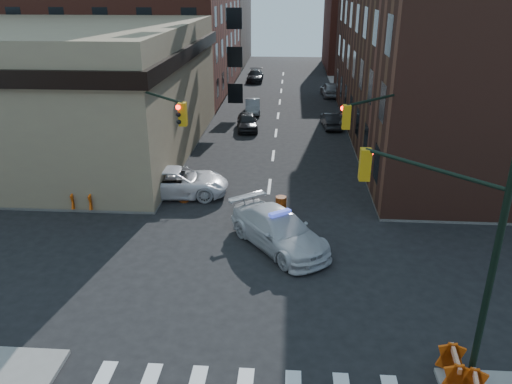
# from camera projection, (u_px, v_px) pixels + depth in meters

# --- Properties ---
(ground) EXTENTS (140.00, 140.00, 0.00)m
(ground) POSITION_uv_depth(u_px,v_px,m) (259.00, 273.00, 21.48)
(ground) COLOR black
(ground) RESTS_ON ground
(sidewalk_nw) EXTENTS (34.00, 54.50, 0.15)m
(sidewalk_nw) POSITION_uv_depth(u_px,v_px,m) (64.00, 101.00, 53.11)
(sidewalk_nw) COLOR gray
(sidewalk_nw) RESTS_ON ground
(sidewalk_ne) EXTENTS (34.00, 54.50, 0.15)m
(sidewalk_ne) POSITION_uv_depth(u_px,v_px,m) (508.00, 107.00, 50.10)
(sidewalk_ne) COLOR gray
(sidewalk_ne) RESTS_ON ground
(bank_building) EXTENTS (22.00, 22.00, 9.00)m
(bank_building) POSITION_uv_depth(u_px,v_px,m) (40.00, 89.00, 36.05)
(bank_building) COLOR #897B5A
(bank_building) RESTS_ON ground
(commercial_row_ne) EXTENTS (14.00, 34.00, 14.00)m
(commercial_row_ne) POSITION_uv_depth(u_px,v_px,m) (445.00, 47.00, 38.66)
(commercial_row_ne) COLOR #522B20
(commercial_row_ne) RESTS_ON ground
(filler_nw) EXTENTS (20.00, 18.00, 16.00)m
(filler_nw) POSITION_uv_depth(u_px,v_px,m) (182.00, 9.00, 76.54)
(filler_nw) COLOR brown
(filler_nw) RESTS_ON ground
(filler_ne) EXTENTS (16.00, 16.00, 12.00)m
(filler_ne) POSITION_uv_depth(u_px,v_px,m) (382.00, 26.00, 71.66)
(filler_ne) COLOR #5E281D
(filler_ne) RESTS_ON ground
(signal_pole_se) EXTENTS (5.40, 5.27, 8.00)m
(signal_pole_se) POSITION_uv_depth(u_px,v_px,m) (457.00, 245.00, 14.22)
(signal_pole_se) COLOR black
(signal_pole_se) RESTS_ON sidewalk_se
(signal_pole_nw) EXTENTS (3.58, 3.67, 8.00)m
(signal_pole_nw) POSITION_uv_depth(u_px,v_px,m) (150.00, 138.00, 25.11)
(signal_pole_nw) COLOR black
(signal_pole_nw) RESTS_ON sidewalk_nw
(signal_pole_ne) EXTENTS (3.67, 3.58, 8.00)m
(signal_pole_ne) POSITION_uv_depth(u_px,v_px,m) (385.00, 143.00, 24.36)
(signal_pole_ne) COLOR black
(signal_pole_ne) RESTS_ON sidewalk_ne
(tree_ne_near) EXTENTS (3.00, 3.00, 4.85)m
(tree_ne_near) POSITION_uv_depth(u_px,v_px,m) (364.00, 84.00, 43.59)
(tree_ne_near) COLOR black
(tree_ne_near) RESTS_ON sidewalk_ne
(tree_ne_far) EXTENTS (3.00, 3.00, 4.85)m
(tree_ne_far) POSITION_uv_depth(u_px,v_px,m) (354.00, 69.00, 50.95)
(tree_ne_far) COLOR black
(tree_ne_far) RESTS_ON sidewalk_ne
(police_car) EXTENTS (5.50, 6.18, 1.72)m
(police_car) POSITION_uv_depth(u_px,v_px,m) (279.00, 230.00, 23.35)
(police_car) COLOR silver
(police_car) RESTS_ON ground
(pickup) EXTENTS (6.18, 3.22, 1.66)m
(pickup) POSITION_uv_depth(u_px,v_px,m) (177.00, 182.00, 29.15)
(pickup) COLOR white
(pickup) RESTS_ON ground
(parked_car_wnear) EXTENTS (2.19, 4.34, 1.42)m
(parked_car_wnear) POSITION_uv_depth(u_px,v_px,m) (247.00, 122.00, 42.46)
(parked_car_wnear) COLOR black
(parked_car_wnear) RESTS_ON ground
(parked_car_wfar) EXTENTS (1.73, 4.07, 1.31)m
(parked_car_wfar) POSITION_uv_depth(u_px,v_px,m) (253.00, 106.00, 48.04)
(parked_car_wfar) COLOR gray
(parked_car_wfar) RESTS_ON ground
(parked_car_wdeep) EXTENTS (2.04, 4.88, 1.41)m
(parked_car_wdeep) POSITION_uv_depth(u_px,v_px,m) (255.00, 76.00, 63.84)
(parked_car_wdeep) COLOR black
(parked_car_wdeep) RESTS_ON ground
(parked_car_enear) EXTENTS (1.73, 4.11, 1.32)m
(parked_car_enear) POSITION_uv_depth(u_px,v_px,m) (331.00, 120.00, 43.07)
(parked_car_enear) COLOR black
(parked_car_enear) RESTS_ON ground
(parked_car_efar) EXTENTS (2.22, 4.70, 1.55)m
(parked_car_efar) POSITION_uv_depth(u_px,v_px,m) (330.00, 89.00, 55.26)
(parked_car_efar) COLOR #95979D
(parked_car_efar) RESTS_ON ground
(pedestrian_a) EXTENTS (0.83, 0.77, 1.91)m
(pedestrian_a) POSITION_uv_depth(u_px,v_px,m) (110.00, 172.00, 29.94)
(pedestrian_a) COLOR black
(pedestrian_a) RESTS_ON sidewalk_nw
(pedestrian_b) EXTENTS (0.93, 0.75, 1.81)m
(pedestrian_b) POSITION_uv_depth(u_px,v_px,m) (115.00, 189.00, 27.54)
(pedestrian_b) COLOR black
(pedestrian_b) RESTS_ON sidewalk_nw
(pedestrian_c) EXTENTS (0.87, 0.99, 1.60)m
(pedestrian_c) POSITION_uv_depth(u_px,v_px,m) (35.00, 189.00, 27.77)
(pedestrian_c) COLOR #1E242D
(pedestrian_c) RESTS_ON sidewalk_nw
(barrel_road) EXTENTS (0.77, 0.77, 1.04)m
(barrel_road) POSITION_uv_depth(u_px,v_px,m) (281.00, 206.00, 26.75)
(barrel_road) COLOR #D5410A
(barrel_road) RESTS_ON ground
(barrel_bank) EXTENTS (0.58, 0.58, 0.92)m
(barrel_bank) POSITION_uv_depth(u_px,v_px,m) (184.00, 194.00, 28.40)
(barrel_bank) COLOR #C93909
(barrel_bank) RESTS_ON ground
(barricade_se_a) EXTENTS (0.75, 1.33, 0.96)m
(barricade_se_a) POSITION_uv_depth(u_px,v_px,m) (454.00, 368.00, 15.29)
(barricade_se_a) COLOR #EE430B
(barricade_se_a) RESTS_ON sidewalk_se
(barricade_nw_a) EXTENTS (1.19, 0.68, 0.85)m
(barricade_nw_a) POSITION_uv_depth(u_px,v_px,m) (153.00, 191.00, 28.51)
(barricade_nw_a) COLOR #C06209
(barricade_nw_a) RESTS_ON sidewalk_nw
(barricade_nw_b) EXTENTS (1.34, 0.69, 0.99)m
(barricade_nw_b) POSITION_uv_depth(u_px,v_px,m) (84.00, 200.00, 27.13)
(barricade_nw_b) COLOR #CC4C09
(barricade_nw_b) RESTS_ON sidewalk_nw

